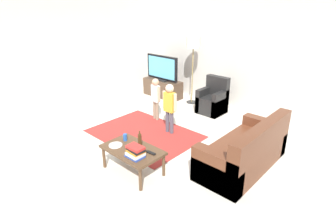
{
  "coord_description": "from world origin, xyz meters",
  "views": [
    {
      "loc": [
        3.5,
        -3.24,
        2.63
      ],
      "look_at": [
        0.0,
        0.6,
        0.65
      ],
      "focal_mm": 29.18,
      "sensor_mm": 36.0,
      "label": 1
    }
  ],
  "objects_px": {
    "tv_remote": "(151,153)",
    "plate": "(116,145)",
    "book_stack": "(135,152)",
    "armchair": "(213,101)",
    "tv": "(162,68)",
    "soda_can": "(125,137)",
    "coffee_table": "(133,151)",
    "couch": "(247,153)",
    "bottle": "(140,140)",
    "child_near_tv": "(156,95)",
    "tv_stand": "(163,88)",
    "child_center": "(170,104)",
    "floor_lamp": "(193,46)"
  },
  "relations": [
    {
      "from": "floor_lamp",
      "to": "tv_remote",
      "type": "distance_m",
      "value": 3.71
    },
    {
      "from": "child_near_tv",
      "to": "bottle",
      "type": "height_order",
      "value": "child_near_tv"
    },
    {
      "from": "child_center",
      "to": "book_stack",
      "type": "bearing_deg",
      "value": -65.18
    },
    {
      "from": "floor_lamp",
      "to": "tv",
      "type": "bearing_deg",
      "value": -169.76
    },
    {
      "from": "floor_lamp",
      "to": "plate",
      "type": "xyz_separation_m",
      "value": [
        1.02,
        -3.36,
        -1.12
      ]
    },
    {
      "from": "tv_stand",
      "to": "book_stack",
      "type": "distance_m",
      "value": 4.06
    },
    {
      "from": "book_stack",
      "to": "bottle",
      "type": "relative_size",
      "value": 0.96
    },
    {
      "from": "child_center",
      "to": "tv_remote",
      "type": "xyz_separation_m",
      "value": [
        0.84,
        -1.36,
        -0.21
      ]
    },
    {
      "from": "armchair",
      "to": "child_near_tv",
      "type": "distance_m",
      "value": 1.51
    },
    {
      "from": "coffee_table",
      "to": "couch",
      "type": "bearing_deg",
      "value": 45.43
    },
    {
      "from": "armchair",
      "to": "plate",
      "type": "height_order",
      "value": "armchair"
    },
    {
      "from": "couch",
      "to": "soda_can",
      "type": "distance_m",
      "value": 2.05
    },
    {
      "from": "tv",
      "to": "child_near_tv",
      "type": "xyz_separation_m",
      "value": [
        1.03,
        -1.3,
        -0.25
      ]
    },
    {
      "from": "book_stack",
      "to": "couch",
      "type": "bearing_deg",
      "value": 52.73
    },
    {
      "from": "book_stack",
      "to": "tv_remote",
      "type": "height_order",
      "value": "book_stack"
    },
    {
      "from": "armchair",
      "to": "tv_remote",
      "type": "bearing_deg",
      "value": -74.87
    },
    {
      "from": "child_center",
      "to": "child_near_tv",
      "type": "bearing_deg",
      "value": 156.55
    },
    {
      "from": "tv",
      "to": "soda_can",
      "type": "xyz_separation_m",
      "value": [
        1.96,
        -2.97,
        -0.37
      ]
    },
    {
      "from": "tv",
      "to": "coffee_table",
      "type": "xyz_separation_m",
      "value": [
        2.26,
        -3.07,
        -0.48
      ]
    },
    {
      "from": "couch",
      "to": "book_stack",
      "type": "height_order",
      "value": "couch"
    },
    {
      "from": "armchair",
      "to": "floor_lamp",
      "type": "bearing_deg",
      "value": 166.88
    },
    {
      "from": "tv_stand",
      "to": "child_near_tv",
      "type": "xyz_separation_m",
      "value": [
        1.03,
        -1.32,
        0.35
      ]
    },
    {
      "from": "armchair",
      "to": "tv_remote",
      "type": "distance_m",
      "value": 3.06
    },
    {
      "from": "tv",
      "to": "plate",
      "type": "height_order",
      "value": "tv"
    },
    {
      "from": "armchair",
      "to": "floor_lamp",
      "type": "xyz_separation_m",
      "value": [
        -0.82,
        0.19,
        1.25
      ]
    },
    {
      "from": "tv_remote",
      "to": "book_stack",
      "type": "bearing_deg",
      "value": -121.64
    },
    {
      "from": "child_near_tv",
      "to": "book_stack",
      "type": "xyz_separation_m",
      "value": [
        1.44,
        -1.89,
        -0.1
      ]
    },
    {
      "from": "coffee_table",
      "to": "soda_can",
      "type": "bearing_deg",
      "value": 161.57
    },
    {
      "from": "child_near_tv",
      "to": "soda_can",
      "type": "relative_size",
      "value": 8.29
    },
    {
      "from": "tv",
      "to": "soda_can",
      "type": "distance_m",
      "value": 3.58
    },
    {
      "from": "child_near_tv",
      "to": "soda_can",
      "type": "distance_m",
      "value": 1.92
    },
    {
      "from": "tv_stand",
      "to": "tv_remote",
      "type": "height_order",
      "value": "tv_stand"
    },
    {
      "from": "couch",
      "to": "coffee_table",
      "type": "height_order",
      "value": "couch"
    },
    {
      "from": "armchair",
      "to": "soda_can",
      "type": "bearing_deg",
      "value": -86.55
    },
    {
      "from": "tv_stand",
      "to": "couch",
      "type": "height_order",
      "value": "couch"
    },
    {
      "from": "book_stack",
      "to": "plate",
      "type": "height_order",
      "value": "book_stack"
    },
    {
      "from": "bottle",
      "to": "book_stack",
      "type": "bearing_deg",
      "value": -55.56
    },
    {
      "from": "tv_stand",
      "to": "armchair",
      "type": "xyz_separation_m",
      "value": [
        1.78,
        -0.04,
        0.05
      ]
    },
    {
      "from": "coffee_table",
      "to": "soda_can",
      "type": "relative_size",
      "value": 8.33
    },
    {
      "from": "child_near_tv",
      "to": "child_center",
      "type": "distance_m",
      "value": 0.78
    },
    {
      "from": "child_near_tv",
      "to": "plate",
      "type": "xyz_separation_m",
      "value": [
        0.95,
        -1.89,
        -0.17
      ]
    },
    {
      "from": "child_near_tv",
      "to": "soda_can",
      "type": "xyz_separation_m",
      "value": [
        0.93,
        -1.67,
        -0.12
      ]
    },
    {
      "from": "armchair",
      "to": "child_center",
      "type": "height_order",
      "value": "child_center"
    },
    {
      "from": "plate",
      "to": "armchair",
      "type": "bearing_deg",
      "value": 93.58
    },
    {
      "from": "tv_remote",
      "to": "armchair",
      "type": "bearing_deg",
      "value": 99.92
    },
    {
      "from": "tv_remote",
      "to": "plate",
      "type": "bearing_deg",
      "value": -165.06
    },
    {
      "from": "child_near_tv",
      "to": "tv",
      "type": "bearing_deg",
      "value": 128.31
    },
    {
      "from": "armchair",
      "to": "child_center",
      "type": "distance_m",
      "value": 1.63
    },
    {
      "from": "tv_stand",
      "to": "plate",
      "type": "relative_size",
      "value": 5.45
    },
    {
      "from": "bottle",
      "to": "tv",
      "type": "bearing_deg",
      "value": 128.01
    }
  ]
}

